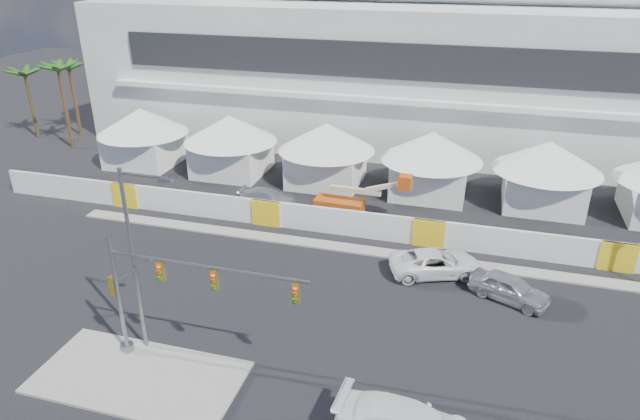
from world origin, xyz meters
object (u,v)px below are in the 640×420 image
(lot_car_c, at_px, (267,197))
(streetlight_median, at_px, (137,251))
(traffic_mast, at_px, (159,295))
(sedan_silver, at_px, (509,288))
(pickup_curb, at_px, (435,263))
(boom_lift, at_px, (348,202))

(lot_car_c, xyz_separation_m, streetlight_median, (0.66, -18.78, 5.14))
(traffic_mast, bearing_deg, sedan_silver, 32.25)
(streetlight_median, bearing_deg, pickup_curb, 40.87)
(lot_car_c, bearing_deg, sedan_silver, -120.48)
(pickup_curb, relative_size, lot_car_c, 1.27)
(traffic_mast, distance_m, streetlight_median, 2.39)
(traffic_mast, bearing_deg, pickup_curb, 45.35)
(lot_car_c, height_order, traffic_mast, traffic_mast)
(streetlight_median, bearing_deg, sedan_silver, 28.78)
(lot_car_c, bearing_deg, pickup_curb, -121.68)
(sedan_silver, bearing_deg, pickup_curb, 91.85)
(pickup_curb, distance_m, traffic_mast, 17.51)
(pickup_curb, height_order, boom_lift, boom_lift)
(pickup_curb, relative_size, traffic_mast, 0.57)
(sedan_silver, height_order, streetlight_median, streetlight_median)
(streetlight_median, distance_m, boom_lift, 20.34)
(streetlight_median, bearing_deg, traffic_mast, -25.00)
(streetlight_median, bearing_deg, boom_lift, 72.19)
(pickup_curb, xyz_separation_m, streetlight_median, (-13.44, -11.63, 5.00))
(sedan_silver, xyz_separation_m, lot_car_c, (-18.59, 8.93, -0.14))
(sedan_silver, relative_size, lot_car_c, 1.03)
(sedan_silver, relative_size, pickup_curb, 0.81)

